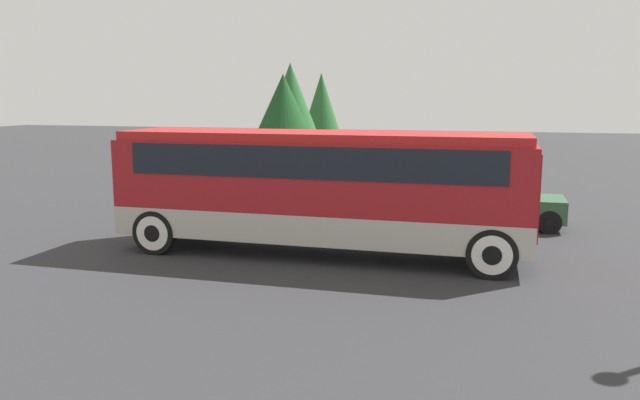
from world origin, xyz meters
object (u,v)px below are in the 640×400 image
Objects in this scene: tour_bus at (324,181)px; parked_car_far at (484,202)px; parked_car_near at (246,189)px; parked_car_mid at (234,182)px.

parked_car_far is at bearing 51.46° from tour_bus.
parked_car_far is (8.24, -0.61, 0.01)m from parked_car_near.
tour_bus is at bearing -53.19° from parked_car_mid.
tour_bus reaches higher than parked_car_mid.
parked_car_mid is 0.86× the size of parked_car_far.
parked_car_far reaches higher than parked_car_near.
tour_bus is at bearing -128.54° from parked_car_far.
parked_car_near is (-4.35, 5.50, -1.17)m from tour_bus.
tour_bus is 6.36m from parked_car_far.
tour_bus is at bearing -51.66° from parked_car_near.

